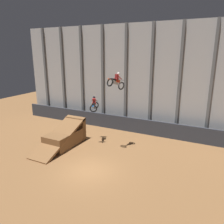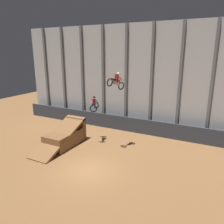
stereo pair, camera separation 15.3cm
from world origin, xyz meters
TOP-DOWN VIEW (x-y plane):
  - ground_plane at (0.00, 0.00)m, footprint 60.00×60.00m
  - arena_back_wall at (-0.00, 10.82)m, footprint 32.00×0.40m
  - lower_barrier at (0.00, 9.54)m, footprint 31.36×0.20m
  - dirt_ramp at (-4.80, 3.32)m, footprint 2.24×6.11m
  - rider_bike_left_air at (-2.50, 5.14)m, footprint 1.28×1.76m
  - rider_bike_right_air at (0.21, 4.46)m, footprint 1.31×1.81m

SIDE VIEW (x-z plane):
  - ground_plane at x=0.00m, z-range 0.00..0.00m
  - dirt_ramp at x=-4.80m, z-range -0.42..2.11m
  - lower_barrier at x=0.00m, z-range 0.00..1.72m
  - rider_bike_left_air at x=-2.50m, z-range 3.25..4.69m
  - arena_back_wall at x=0.00m, z-range 0.00..12.04m
  - rider_bike_right_air at x=0.21m, z-range 5.66..7.29m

